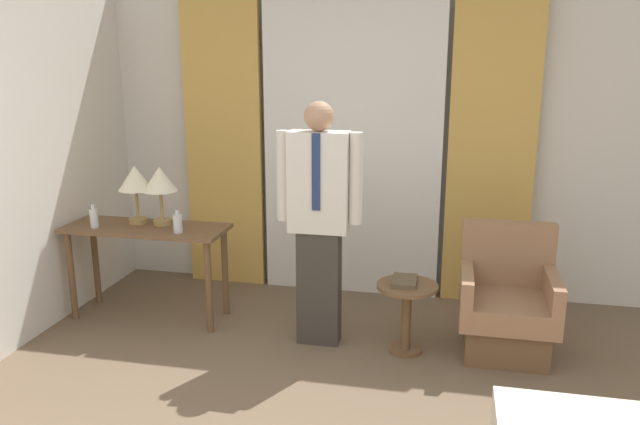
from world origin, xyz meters
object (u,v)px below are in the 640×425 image
at_px(table_lamp_left, 135,181).
at_px(bottle_by_lamp, 94,218).
at_px(armchair, 507,308).
at_px(bottle_near_edge, 178,223).
at_px(person, 319,215).
at_px(side_table, 407,306).
at_px(desk, 147,242).
at_px(table_lamp_right, 160,182).
at_px(book, 404,281).

relative_size(table_lamp_left, bottle_by_lamp, 2.51).
xyz_separation_m(table_lamp_left, armchair, (2.78, -0.12, -0.75)).
relative_size(bottle_near_edge, bottle_by_lamp, 0.94).
bearing_deg(person, side_table, -2.69).
distance_m(bottle_by_lamp, armchair, 3.08).
distance_m(table_lamp_left, person, 1.51).
bearing_deg(desk, bottle_near_edge, -18.37).
xyz_separation_m(person, side_table, (0.62, -0.03, -0.60)).
bearing_deg(side_table, person, 177.31).
height_order(table_lamp_right, bottle_near_edge, table_lamp_right).
distance_m(desk, bottle_near_edge, 0.38).
bearing_deg(side_table, bottle_by_lamp, 178.20).
height_order(desk, armchair, armchair).
bearing_deg(table_lamp_left, table_lamp_right, 0.00).
bearing_deg(side_table, desk, 174.82).
relative_size(table_lamp_left, book, 1.87).
height_order(bottle_near_edge, book, bottle_near_edge).
bearing_deg(table_lamp_left, desk, -38.10).
height_order(bottle_by_lamp, armchair, bottle_by_lamp).
xyz_separation_m(bottle_near_edge, person, (1.07, -0.05, 0.13)).
distance_m(table_lamp_right, armchair, 2.69).
xyz_separation_m(person, book, (0.60, -0.00, -0.43)).
distance_m(table_lamp_right, bottle_near_edge, 0.39).
distance_m(armchair, book, 0.73).
bearing_deg(book, armchair, 9.80).
height_order(table_lamp_left, book, table_lamp_left).
relative_size(table_lamp_right, armchair, 0.51).
xyz_separation_m(desk, table_lamp_left, (-0.10, 0.08, 0.46)).
bearing_deg(bottle_by_lamp, side_table, -1.80).
xyz_separation_m(table_lamp_left, side_table, (2.11, -0.26, -0.74)).
bearing_deg(book, person, 179.60).
bearing_deg(table_lamp_left, bottle_near_edge, -23.89).
relative_size(table_lamp_left, person, 0.26).
xyz_separation_m(desk, side_table, (2.01, -0.18, -0.28)).
height_order(table_lamp_left, person, person).
distance_m(table_lamp_left, bottle_near_edge, 0.53).
relative_size(person, side_table, 3.47).
relative_size(table_lamp_right, person, 0.26).
height_order(desk, book, desk).
relative_size(desk, book, 5.14).
bearing_deg(person, book, -0.40).
bearing_deg(book, bottle_near_edge, 178.20).
bearing_deg(desk, table_lamp_left, 141.90).
bearing_deg(table_lamp_right, side_table, -7.83).
bearing_deg(table_lamp_right, bottle_near_edge, -41.01).
relative_size(armchair, book, 3.63).
bearing_deg(side_table, bottle_near_edge, 177.38).
distance_m(bottle_near_edge, side_table, 1.76).
xyz_separation_m(table_lamp_left, table_lamp_right, (0.20, 0.00, 0.00)).
bearing_deg(bottle_near_edge, side_table, -2.62).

